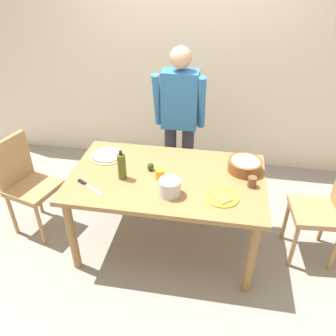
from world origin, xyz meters
The scene contains 15 objects.
ground centered at (0.00, 0.00, 0.00)m, with size 8.00×8.00×0.00m, color gray.
wall_back centered at (0.00, 1.60, 1.30)m, with size 5.60×0.10×2.60m, color beige.
dining_table centered at (0.00, 0.00, 0.67)m, with size 1.60×0.96×0.76m.
person_cook centered at (-0.01, 0.76, 0.94)m, with size 0.49×0.25×1.62m.
chair_wooden_left centered at (-1.32, 0.03, 0.54)m, with size 0.49×0.49×0.95m.
chair_wooden_right centered at (1.32, 0.10, 0.54)m, with size 0.43×0.43×0.95m.
pizza_raw_on_board centered at (-0.58, 0.22, 0.77)m, with size 0.31×0.31×0.02m.
plate_with_slice centered at (0.45, -0.21, 0.77)m, with size 0.26×0.26×0.02m.
popcorn_bowl centered at (0.63, 0.19, 0.82)m, with size 0.28×0.28×0.11m.
olive_oil_bottle centered at (-0.35, -0.08, 0.87)m, with size 0.07×0.07×0.26m.
steel_pot centered at (0.06, -0.23, 0.83)m, with size 0.17×0.17×0.13m.
cup_orange centered at (-0.05, -0.04, 0.80)m, with size 0.07×0.07×0.09m, color orange.
cup_small_brown centered at (0.68, -0.02, 0.80)m, with size 0.07×0.07×0.09m, color brown.
chef_knife centered at (-0.60, -0.24, 0.77)m, with size 0.26×0.17×0.02m.
avocado centered at (-0.15, 0.07, 0.80)m, with size 0.06×0.06×0.07m, color #2D4219.
Camera 1 is at (0.40, -2.29, 2.36)m, focal length 36.76 mm.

